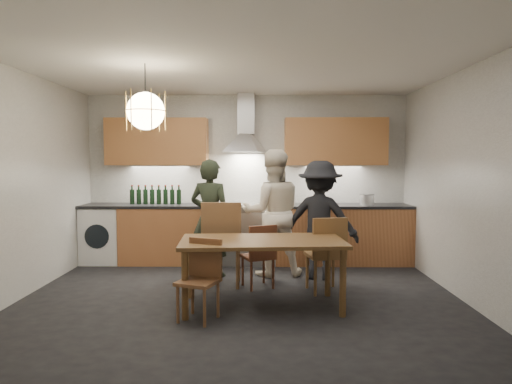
{
  "coord_description": "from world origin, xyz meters",
  "views": [
    {
      "loc": [
        0.23,
        -4.99,
        1.58
      ],
      "look_at": [
        0.17,
        0.4,
        1.2
      ],
      "focal_mm": 32.0,
      "sensor_mm": 36.0,
      "label": 1
    }
  ],
  "objects_px": {
    "chair_front": "(202,273)",
    "stock_pot": "(367,200)",
    "dining_table": "(262,247)",
    "person_mid": "(273,213)",
    "chair_back_left": "(222,238)",
    "mixing_bowl": "(321,202)",
    "wine_bottles": "(155,195)",
    "person_right": "(320,220)",
    "person_left": "(210,218)"
  },
  "relations": [
    {
      "from": "chair_front",
      "to": "stock_pot",
      "type": "distance_m",
      "value": 3.37
    },
    {
      "from": "dining_table",
      "to": "person_mid",
      "type": "height_order",
      "value": "person_mid"
    },
    {
      "from": "chair_back_left",
      "to": "chair_front",
      "type": "relative_size",
      "value": 1.35
    },
    {
      "from": "mixing_bowl",
      "to": "wine_bottles",
      "type": "bearing_deg",
      "value": 179.04
    },
    {
      "from": "wine_bottles",
      "to": "chair_front",
      "type": "bearing_deg",
      "value": -67.65
    },
    {
      "from": "stock_pot",
      "to": "wine_bottles",
      "type": "bearing_deg",
      "value": 179.48
    },
    {
      "from": "chair_back_left",
      "to": "stock_pot",
      "type": "bearing_deg",
      "value": -147.59
    },
    {
      "from": "person_mid",
      "to": "person_right",
      "type": "distance_m",
      "value": 0.65
    },
    {
      "from": "chair_back_left",
      "to": "person_right",
      "type": "relative_size",
      "value": 0.68
    },
    {
      "from": "person_mid",
      "to": "stock_pot",
      "type": "bearing_deg",
      "value": -157.81
    },
    {
      "from": "chair_front",
      "to": "person_left",
      "type": "bearing_deg",
      "value": 113.89
    },
    {
      "from": "dining_table",
      "to": "person_mid",
      "type": "relative_size",
      "value": 1.04
    },
    {
      "from": "mixing_bowl",
      "to": "person_right",
      "type": "bearing_deg",
      "value": -98.52
    },
    {
      "from": "person_right",
      "to": "wine_bottles",
      "type": "relative_size",
      "value": 1.98
    },
    {
      "from": "chair_front",
      "to": "person_right",
      "type": "height_order",
      "value": "person_right"
    },
    {
      "from": "dining_table",
      "to": "person_left",
      "type": "height_order",
      "value": "person_left"
    },
    {
      "from": "chair_back_left",
      "to": "person_mid",
      "type": "xyz_separation_m",
      "value": [
        0.64,
        0.6,
        0.25
      ]
    },
    {
      "from": "chair_front",
      "to": "person_left",
      "type": "relative_size",
      "value": 0.5
    },
    {
      "from": "person_left",
      "to": "dining_table",
      "type": "bearing_deg",
      "value": 135.5
    },
    {
      "from": "chair_front",
      "to": "person_right",
      "type": "distance_m",
      "value": 2.1
    },
    {
      "from": "dining_table",
      "to": "wine_bottles",
      "type": "xyz_separation_m",
      "value": [
        -1.64,
        2.17,
        0.4
      ]
    },
    {
      "from": "stock_pot",
      "to": "chair_back_left",
      "type": "bearing_deg",
      "value": -146.81
    },
    {
      "from": "person_left",
      "to": "stock_pot",
      "type": "height_order",
      "value": "person_left"
    },
    {
      "from": "chair_front",
      "to": "stock_pot",
      "type": "relative_size",
      "value": 3.66
    },
    {
      "from": "person_left",
      "to": "wine_bottles",
      "type": "bearing_deg",
      "value": -24.55
    },
    {
      "from": "chair_back_left",
      "to": "stock_pot",
      "type": "xyz_separation_m",
      "value": [
        2.1,
        1.38,
        0.36
      ]
    },
    {
      "from": "person_mid",
      "to": "chair_front",
      "type": "bearing_deg",
      "value": 60.8
    },
    {
      "from": "chair_back_left",
      "to": "person_mid",
      "type": "height_order",
      "value": "person_mid"
    },
    {
      "from": "chair_back_left",
      "to": "chair_front",
      "type": "height_order",
      "value": "chair_back_left"
    },
    {
      "from": "mixing_bowl",
      "to": "wine_bottles",
      "type": "relative_size",
      "value": 0.43
    },
    {
      "from": "person_left",
      "to": "chair_back_left",
      "type": "bearing_deg",
      "value": 127.76
    },
    {
      "from": "chair_back_left",
      "to": "stock_pot",
      "type": "distance_m",
      "value": 2.54
    },
    {
      "from": "dining_table",
      "to": "person_left",
      "type": "relative_size",
      "value": 1.12
    },
    {
      "from": "chair_front",
      "to": "mixing_bowl",
      "type": "distance_m",
      "value": 2.95
    },
    {
      "from": "person_left",
      "to": "stock_pot",
      "type": "bearing_deg",
      "value": -142.93
    },
    {
      "from": "person_right",
      "to": "person_left",
      "type": "bearing_deg",
      "value": 10.92
    },
    {
      "from": "chair_back_left",
      "to": "wine_bottles",
      "type": "bearing_deg",
      "value": -51.56
    },
    {
      "from": "chair_back_left",
      "to": "person_mid",
      "type": "relative_size",
      "value": 0.62
    },
    {
      "from": "person_left",
      "to": "person_right",
      "type": "relative_size",
      "value": 1.01
    },
    {
      "from": "chair_front",
      "to": "person_mid",
      "type": "relative_size",
      "value": 0.46
    },
    {
      "from": "wine_bottles",
      "to": "dining_table",
      "type": "bearing_deg",
      "value": -52.87
    },
    {
      "from": "chair_back_left",
      "to": "stock_pot",
      "type": "height_order",
      "value": "chair_back_left"
    },
    {
      "from": "person_right",
      "to": "wine_bottles",
      "type": "distance_m",
      "value": 2.61
    },
    {
      "from": "wine_bottles",
      "to": "stock_pot",
      "type": "bearing_deg",
      "value": -0.52
    },
    {
      "from": "chair_front",
      "to": "dining_table",
      "type": "bearing_deg",
      "value": 50.87
    },
    {
      "from": "person_mid",
      "to": "stock_pot",
      "type": "xyz_separation_m",
      "value": [
        1.46,
        0.77,
        0.11
      ]
    },
    {
      "from": "dining_table",
      "to": "person_mid",
      "type": "bearing_deg",
      "value": 80.2
    },
    {
      "from": "chair_back_left",
      "to": "mixing_bowl",
      "type": "relative_size",
      "value": 3.12
    },
    {
      "from": "person_mid",
      "to": "person_left",
      "type": "bearing_deg",
      "value": -2.56
    },
    {
      "from": "chair_back_left",
      "to": "person_mid",
      "type": "bearing_deg",
      "value": -137.57
    }
  ]
}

